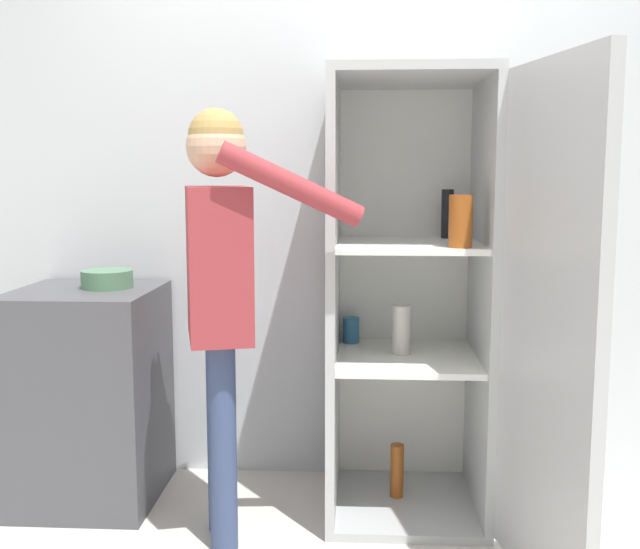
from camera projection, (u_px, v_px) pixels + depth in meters
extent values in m
cube|color=silver|center=(361.00, 198.00, 3.35)|extent=(7.00, 0.06, 2.55)
cube|color=#B7BABC|center=(404.00, 502.00, 3.13)|extent=(0.63, 0.66, 0.04)
cube|color=#B7BABC|center=(411.00, 77.00, 2.90)|extent=(0.63, 0.66, 0.04)
cube|color=white|center=(403.00, 286.00, 3.33)|extent=(0.63, 0.03, 1.71)
cube|color=#B7BABC|center=(333.00, 297.00, 3.04)|extent=(0.04, 0.66, 1.71)
cube|color=#B7BABC|center=(482.00, 298.00, 3.00)|extent=(0.04, 0.66, 1.71)
cube|color=white|center=(406.00, 358.00, 3.05)|extent=(0.56, 0.59, 0.02)
cube|color=white|center=(408.00, 245.00, 2.99)|extent=(0.56, 0.59, 0.02)
cube|color=#B7BABC|center=(549.00, 331.00, 2.37)|extent=(0.19, 0.63, 1.71)
cylinder|color=beige|center=(401.00, 330.00, 3.06)|extent=(0.08, 0.08, 0.20)
cylinder|color=teal|center=(351.00, 330.00, 3.26)|extent=(0.07, 0.07, 0.11)
cylinder|color=#9E4C19|center=(397.00, 471.00, 3.14)|extent=(0.06, 0.06, 0.23)
cylinder|color=black|center=(447.00, 214.00, 3.16)|extent=(0.05, 0.05, 0.21)
cylinder|color=#9E4C19|center=(461.00, 221.00, 2.75)|extent=(0.09, 0.09, 0.19)
cylinder|color=#384770|center=(220.00, 432.00, 2.89)|extent=(0.10, 0.10, 0.78)
cylinder|color=#384770|center=(223.00, 447.00, 2.73)|extent=(0.10, 0.10, 0.78)
cube|color=#9E3338|center=(218.00, 263.00, 2.72)|extent=(0.31, 0.43, 0.55)
sphere|color=#DBAD89|center=(216.00, 147.00, 2.67)|extent=(0.22, 0.22, 0.22)
sphere|color=#AD894C|center=(216.00, 136.00, 2.66)|extent=(0.20, 0.20, 0.20)
cylinder|color=#9E3338|center=(215.00, 264.00, 2.94)|extent=(0.08, 0.08, 0.52)
cylinder|color=#9E3338|center=(291.00, 185.00, 2.52)|extent=(0.51, 0.20, 0.29)
cube|color=#4C4C51|center=(89.00, 394.00, 3.18)|extent=(0.58, 0.60, 0.91)
cylinder|color=#517F5B|center=(107.00, 279.00, 3.16)|extent=(0.22, 0.22, 0.08)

